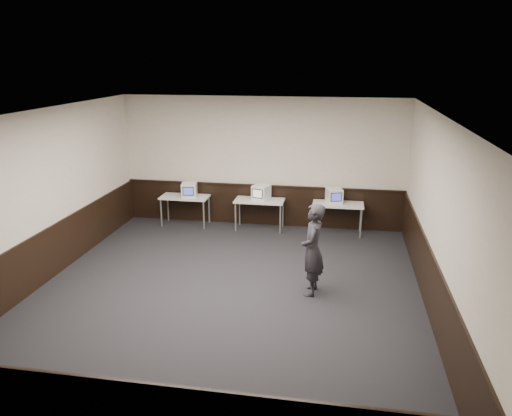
{
  "coord_description": "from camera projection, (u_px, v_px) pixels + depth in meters",
  "views": [
    {
      "loc": [
        1.93,
        -7.95,
        4.08
      ],
      "look_at": [
        0.26,
        1.6,
        1.15
      ],
      "focal_mm": 35.0,
      "sensor_mm": 36.0,
      "label": 1
    }
  ],
  "objects": [
    {
      "name": "floor",
      "position": [
        226.0,
        293.0,
        8.99
      ],
      "size": [
        8.0,
        8.0,
        0.0
      ],
      "primitive_type": "plane",
      "color": "black",
      "rests_on": "ground"
    },
    {
      "name": "ceiling",
      "position": [
        223.0,
        114.0,
        8.07
      ],
      "size": [
        8.0,
        8.0,
        0.0
      ],
      "primitive_type": "plane",
      "rotation": [
        3.14,
        0.0,
        0.0
      ],
      "color": "white",
      "rests_on": "back_wall"
    },
    {
      "name": "back_wall",
      "position": [
        262.0,
        162.0,
        12.3
      ],
      "size": [
        7.0,
        0.0,
        7.0
      ],
      "primitive_type": "plane",
      "rotation": [
        1.57,
        0.0,
        0.0
      ],
      "color": "beige",
      "rests_on": "ground"
    },
    {
      "name": "front_wall",
      "position": [
        128.0,
        329.0,
        4.76
      ],
      "size": [
        7.0,
        0.0,
        7.0
      ],
      "primitive_type": "plane",
      "rotation": [
        -1.57,
        0.0,
        0.0
      ],
      "color": "beige",
      "rests_on": "ground"
    },
    {
      "name": "left_wall",
      "position": [
        38.0,
        199.0,
        9.11
      ],
      "size": [
        0.0,
        8.0,
        8.0
      ],
      "primitive_type": "plane",
      "rotation": [
        1.57,
        0.0,
        1.57
      ],
      "color": "beige",
      "rests_on": "ground"
    },
    {
      "name": "right_wall",
      "position": [
        438.0,
        220.0,
        7.95
      ],
      "size": [
        0.0,
        8.0,
        8.0
      ],
      "primitive_type": "plane",
      "rotation": [
        1.57,
        0.0,
        -1.57
      ],
      "color": "beige",
      "rests_on": "ground"
    },
    {
      "name": "wainscot_back",
      "position": [
        262.0,
        205.0,
        12.6
      ],
      "size": [
        6.98,
        0.04,
        1.0
      ],
      "primitive_type": "cube",
      "color": "black",
      "rests_on": "back_wall"
    },
    {
      "name": "wainscot_left",
      "position": [
        47.0,
        255.0,
        9.42
      ],
      "size": [
        0.04,
        7.98,
        1.0
      ],
      "primitive_type": "cube",
      "color": "black",
      "rests_on": "left_wall"
    },
    {
      "name": "wainscot_right",
      "position": [
        430.0,
        283.0,
        8.28
      ],
      "size": [
        0.04,
        7.98,
        1.0
      ],
      "primitive_type": "cube",
      "color": "black",
      "rests_on": "right_wall"
    },
    {
      "name": "wainscot_rail",
      "position": [
        262.0,
        185.0,
        12.43
      ],
      "size": [
        6.98,
        0.06,
        0.04
      ],
      "primitive_type": "cube",
      "color": "black",
      "rests_on": "wainscot_back"
    },
    {
      "name": "desk_left",
      "position": [
        185.0,
        199.0,
        12.5
      ],
      "size": [
        1.2,
        0.6,
        0.75
      ],
      "color": "silver",
      "rests_on": "ground"
    },
    {
      "name": "desk_center",
      "position": [
        259.0,
        203.0,
        12.19
      ],
      "size": [
        1.2,
        0.6,
        0.75
      ],
      "color": "silver",
      "rests_on": "ground"
    },
    {
      "name": "desk_right",
      "position": [
        338.0,
        206.0,
        11.88
      ],
      "size": [
        1.2,
        0.6,
        0.75
      ],
      "color": "silver",
      "rests_on": "ground"
    },
    {
      "name": "emac_left",
      "position": [
        189.0,
        190.0,
        12.36
      ],
      "size": [
        0.42,
        0.44,
        0.36
      ],
      "rotation": [
        0.0,
        0.0,
        0.18
      ],
      "color": "white",
      "rests_on": "desk_left"
    },
    {
      "name": "emac_center",
      "position": [
        261.0,
        193.0,
        12.12
      ],
      "size": [
        0.47,
        0.48,
        0.37
      ],
      "rotation": [
        0.0,
        0.0,
        -0.32
      ],
      "color": "white",
      "rests_on": "desk_center"
    },
    {
      "name": "emac_right",
      "position": [
        334.0,
        196.0,
        11.86
      ],
      "size": [
        0.44,
        0.46,
        0.35
      ],
      "rotation": [
        0.0,
        0.0,
        0.28
      ],
      "color": "white",
      "rests_on": "desk_right"
    },
    {
      "name": "person",
      "position": [
        313.0,
        250.0,
        8.78
      ],
      "size": [
        0.43,
        0.63,
        1.67
      ],
      "primitive_type": "imported",
      "rotation": [
        0.0,
        0.0,
        -1.61
      ],
      "color": "#25242A",
      "rests_on": "ground"
    }
  ]
}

